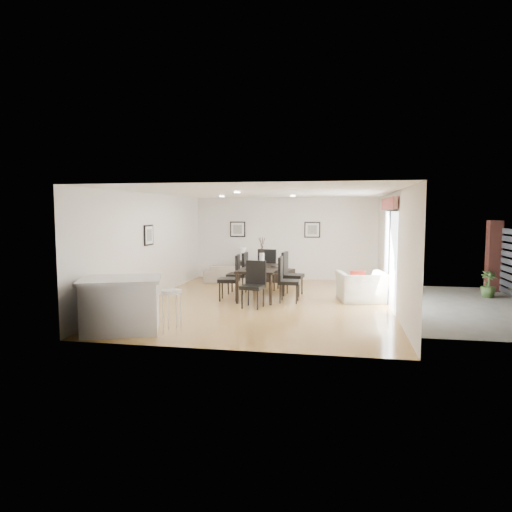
% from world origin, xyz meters
% --- Properties ---
extents(ground, '(8.00, 8.00, 0.00)m').
position_xyz_m(ground, '(0.00, 0.00, 0.00)').
color(ground, tan).
rests_on(ground, ground).
extents(wall_back, '(6.00, 0.04, 2.70)m').
position_xyz_m(wall_back, '(0.00, 4.00, 1.35)').
color(wall_back, white).
rests_on(wall_back, ground).
extents(wall_front, '(6.00, 0.04, 2.70)m').
position_xyz_m(wall_front, '(0.00, -4.00, 1.35)').
color(wall_front, white).
rests_on(wall_front, ground).
extents(wall_left, '(0.04, 8.00, 2.70)m').
position_xyz_m(wall_left, '(-3.00, 0.00, 1.35)').
color(wall_left, white).
rests_on(wall_left, ground).
extents(wall_right, '(0.04, 8.00, 2.70)m').
position_xyz_m(wall_right, '(3.00, 0.00, 1.35)').
color(wall_right, white).
rests_on(wall_right, ground).
extents(ceiling, '(6.00, 8.00, 0.02)m').
position_xyz_m(ceiling, '(0.00, 0.00, 2.70)').
color(ceiling, white).
rests_on(ceiling, wall_back).
extents(sofa, '(1.98, 0.93, 0.56)m').
position_xyz_m(sofa, '(-1.47, 2.94, 0.28)').
color(sofa, gray).
rests_on(sofa, ground).
extents(armchair, '(1.34, 1.23, 0.74)m').
position_xyz_m(armchair, '(2.34, 0.48, 0.37)').
color(armchair, beige).
rests_on(armchair, ground).
extents(courtyard_plant_b, '(0.42, 0.42, 0.70)m').
position_xyz_m(courtyard_plant_b, '(5.63, 1.65, 0.35)').
color(courtyard_plant_b, '#385223').
rests_on(courtyard_plant_b, ground).
extents(dining_table, '(1.06, 1.97, 0.80)m').
position_xyz_m(dining_table, '(-0.20, 0.57, 0.72)').
color(dining_table, black).
rests_on(dining_table, ground).
extents(dining_chair_wnear, '(0.56, 0.56, 1.15)m').
position_xyz_m(dining_chair_wnear, '(-0.87, 0.10, 0.64)').
color(dining_chair_wnear, black).
rests_on(dining_chair_wnear, ground).
extents(dining_chair_wfar, '(0.52, 0.52, 1.14)m').
position_xyz_m(dining_chair_wfar, '(-0.87, 1.05, 0.63)').
color(dining_chair_wfar, black).
rests_on(dining_chair_wfar, ground).
extents(dining_chair_enear, '(0.51, 0.51, 1.13)m').
position_xyz_m(dining_chair_enear, '(0.47, 0.09, 0.63)').
color(dining_chair_enear, black).
rests_on(dining_chair_enear, ground).
extents(dining_chair_efar, '(0.59, 0.59, 1.17)m').
position_xyz_m(dining_chair_efar, '(0.47, 1.06, 0.65)').
color(dining_chair_efar, black).
rests_on(dining_chair_efar, ground).
extents(dining_chair_head, '(0.58, 0.58, 1.09)m').
position_xyz_m(dining_chair_head, '(-0.18, -0.61, 0.61)').
color(dining_chair_head, black).
rests_on(dining_chair_head, ground).
extents(dining_chair_foot, '(0.60, 0.60, 1.19)m').
position_xyz_m(dining_chair_foot, '(-0.21, 1.75, 0.66)').
color(dining_chair_foot, black).
rests_on(dining_chair_foot, ground).
extents(vase, '(0.85, 1.40, 0.79)m').
position_xyz_m(vase, '(-0.20, 0.57, 1.15)').
color(vase, white).
rests_on(vase, dining_table).
extents(coffee_table, '(1.16, 0.87, 0.41)m').
position_xyz_m(coffee_table, '(-0.18, 3.39, 0.21)').
color(coffee_table, black).
rests_on(coffee_table, ground).
extents(side_table, '(0.49, 0.49, 0.62)m').
position_xyz_m(side_table, '(-1.35, 3.67, 0.31)').
color(side_table, black).
rests_on(side_table, ground).
extents(table_lamp, '(0.22, 0.22, 0.42)m').
position_xyz_m(table_lamp, '(-1.35, 3.67, 0.89)').
color(table_lamp, white).
rests_on(table_lamp, side_table).
extents(cushion, '(0.38, 0.17, 0.36)m').
position_xyz_m(cushion, '(2.23, 0.38, 0.61)').
color(cushion, maroon).
rests_on(cushion, armchair).
extents(kitchen_island, '(1.75, 1.55, 1.02)m').
position_xyz_m(kitchen_island, '(-2.23, -3.23, 0.51)').
color(kitchen_island, silver).
rests_on(kitchen_island, ground).
extents(bar_stool, '(0.37, 0.37, 0.82)m').
position_xyz_m(bar_stool, '(-1.23, -3.23, 0.70)').
color(bar_stool, white).
rests_on(bar_stool, ground).
extents(framed_print_back_left, '(0.52, 0.04, 0.52)m').
position_xyz_m(framed_print_back_left, '(-1.60, 3.97, 1.65)').
color(framed_print_back_left, black).
rests_on(framed_print_back_left, wall_back).
extents(framed_print_back_right, '(0.52, 0.04, 0.52)m').
position_xyz_m(framed_print_back_right, '(0.90, 3.97, 1.65)').
color(framed_print_back_right, black).
rests_on(framed_print_back_right, wall_back).
extents(framed_print_left_wall, '(0.04, 0.52, 0.52)m').
position_xyz_m(framed_print_left_wall, '(-2.97, -0.20, 1.65)').
color(framed_print_left_wall, black).
rests_on(framed_print_left_wall, wall_left).
extents(sliding_door, '(0.12, 2.70, 2.57)m').
position_xyz_m(sliding_door, '(2.96, 0.30, 1.66)').
color(sliding_door, white).
rests_on(sliding_door, wall_right).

